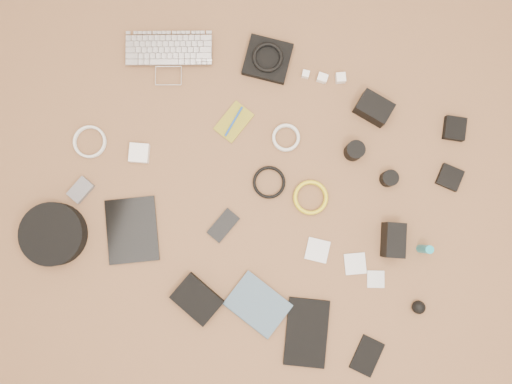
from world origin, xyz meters
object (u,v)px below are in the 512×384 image
(laptop, at_px, (169,61))
(headphone_case, at_px, (53,234))
(tablet, at_px, (132,230))
(paperback, at_px, (245,322))
(dslr_camera, at_px, (374,108))
(phone, at_px, (223,225))

(laptop, distance_m, headphone_case, 0.76)
(laptop, xyz_separation_m, tablet, (0.08, -0.64, -0.01))
(laptop, xyz_separation_m, paperback, (0.57, -0.82, -0.00))
(dslr_camera, distance_m, headphone_case, 1.25)
(paperback, bearing_deg, tablet, 89.25)
(dslr_camera, xyz_separation_m, tablet, (-0.70, -0.70, -0.03))
(phone, bearing_deg, dslr_camera, 77.94)
(laptop, xyz_separation_m, dslr_camera, (0.78, 0.06, 0.02))
(headphone_case, height_order, paperback, headphone_case)
(headphone_case, bearing_deg, laptop, 76.23)
(phone, distance_m, headphone_case, 0.61)
(tablet, xyz_separation_m, headphone_case, (-0.26, -0.10, 0.03))
(laptop, relative_size, tablet, 1.37)
(tablet, height_order, paperback, paperback)
(laptop, bearing_deg, tablet, -101.79)
(phone, distance_m, paperback, 0.35)
(dslr_camera, distance_m, phone, 0.70)
(laptop, distance_m, phone, 0.65)
(dslr_camera, relative_size, paperback, 0.60)
(laptop, relative_size, headphone_case, 1.41)
(laptop, height_order, paperback, laptop)
(laptop, distance_m, paperback, 1.00)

